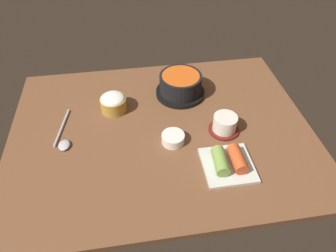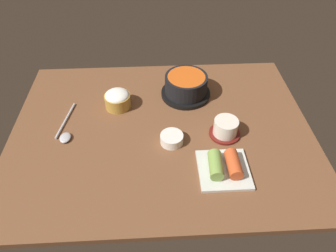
{
  "view_description": "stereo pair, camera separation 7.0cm",
  "coord_description": "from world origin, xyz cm",
  "px_view_note": "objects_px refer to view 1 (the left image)",
  "views": [
    {
      "loc": [
        -8.7,
        -71.68,
        73.2
      ],
      "look_at": [
        2.0,
        -2.0,
        5.0
      ],
      "focal_mm": 32.37,
      "sensor_mm": 36.0,
      "label": 1
    },
    {
      "loc": [
        -1.75,
        -72.39,
        73.2
      ],
      "look_at": [
        2.0,
        -2.0,
        5.0
      ],
      "focal_mm": 32.37,
      "sensor_mm": 36.0,
      "label": 2
    }
  ],
  "objects_px": {
    "tea_cup_with_saucer": "(225,124)",
    "banchan_cup_center": "(173,138)",
    "kimchi_plate": "(228,162)",
    "spoon": "(63,139)",
    "rice_bowl": "(113,102)",
    "stone_pot": "(180,85)"
  },
  "relations": [
    {
      "from": "tea_cup_with_saucer",
      "to": "banchan_cup_center",
      "type": "distance_m",
      "value": 0.18
    },
    {
      "from": "tea_cup_with_saucer",
      "to": "kimchi_plate",
      "type": "xyz_separation_m",
      "value": [
        -0.03,
        -0.15,
        -0.01
      ]
    },
    {
      "from": "banchan_cup_center",
      "to": "kimchi_plate",
      "type": "relative_size",
      "value": 0.5
    },
    {
      "from": "tea_cup_with_saucer",
      "to": "spoon",
      "type": "bearing_deg",
      "value": 176.09
    },
    {
      "from": "kimchi_plate",
      "to": "spoon",
      "type": "distance_m",
      "value": 0.53
    },
    {
      "from": "rice_bowl",
      "to": "tea_cup_with_saucer",
      "type": "xyz_separation_m",
      "value": [
        0.36,
        -0.16,
        -0.0
      ]
    },
    {
      "from": "stone_pot",
      "to": "banchan_cup_center",
      "type": "xyz_separation_m",
      "value": [
        -0.07,
        -0.24,
        -0.02
      ]
    },
    {
      "from": "rice_bowl",
      "to": "tea_cup_with_saucer",
      "type": "distance_m",
      "value": 0.39
    },
    {
      "from": "rice_bowl",
      "to": "banchan_cup_center",
      "type": "xyz_separation_m",
      "value": [
        0.18,
        -0.19,
        -0.02
      ]
    },
    {
      "from": "kimchi_plate",
      "to": "spoon",
      "type": "xyz_separation_m",
      "value": [
        -0.49,
        0.18,
        -0.01
      ]
    },
    {
      "from": "stone_pot",
      "to": "kimchi_plate",
      "type": "relative_size",
      "value": 1.24
    },
    {
      "from": "stone_pot",
      "to": "rice_bowl",
      "type": "height_order",
      "value": "stone_pot"
    },
    {
      "from": "stone_pot",
      "to": "tea_cup_with_saucer",
      "type": "relative_size",
      "value": 1.81
    },
    {
      "from": "rice_bowl",
      "to": "spoon",
      "type": "xyz_separation_m",
      "value": [
        -0.17,
        -0.13,
        -0.03
      ]
    },
    {
      "from": "banchan_cup_center",
      "to": "kimchi_plate",
      "type": "xyz_separation_m",
      "value": [
        0.14,
        -0.12,
        0.0
      ]
    },
    {
      "from": "stone_pot",
      "to": "tea_cup_with_saucer",
      "type": "distance_m",
      "value": 0.24
    },
    {
      "from": "rice_bowl",
      "to": "banchan_cup_center",
      "type": "bearing_deg",
      "value": -45.87
    },
    {
      "from": "tea_cup_with_saucer",
      "to": "stone_pot",
      "type": "bearing_deg",
      "value": 116.52
    },
    {
      "from": "kimchi_plate",
      "to": "spoon",
      "type": "height_order",
      "value": "kimchi_plate"
    },
    {
      "from": "banchan_cup_center",
      "to": "spoon",
      "type": "height_order",
      "value": "banchan_cup_center"
    },
    {
      "from": "banchan_cup_center",
      "to": "spoon",
      "type": "distance_m",
      "value": 0.35
    },
    {
      "from": "stone_pot",
      "to": "banchan_cup_center",
      "type": "distance_m",
      "value": 0.25
    }
  ]
}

